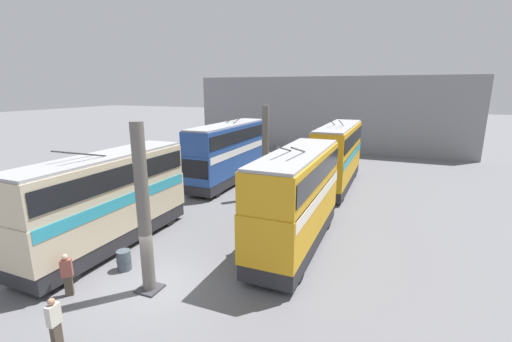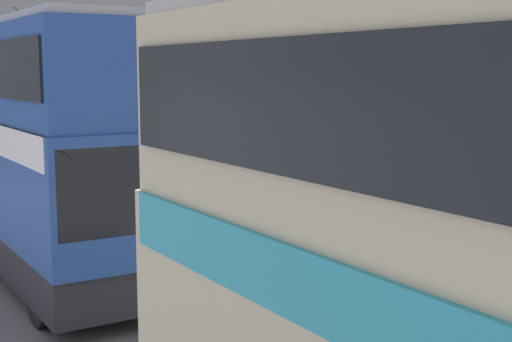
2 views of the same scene
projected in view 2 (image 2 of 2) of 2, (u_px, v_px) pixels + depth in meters
depot_back_wall at (22, 58)px, 33.45m from camera, size 0.50×36.00×9.67m
support_column_far at (277, 111)px, 15.53m from camera, size 0.94×0.94×7.01m
bus_left_far at (304, 112)px, 22.38m from camera, size 10.81×2.54×5.87m
bus_right_mid at (33, 129)px, 15.62m from camera, size 11.12×2.54×5.84m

